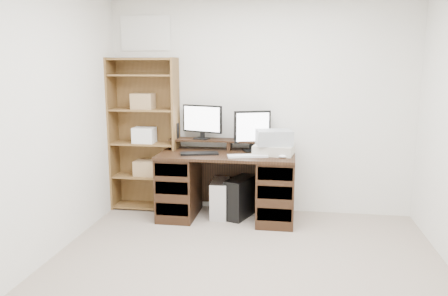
% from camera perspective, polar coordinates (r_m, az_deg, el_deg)
% --- Properties ---
extents(room, '(3.54, 4.04, 2.54)m').
position_cam_1_polar(room, '(3.12, 2.02, 2.15)').
color(room, '#A08F7E').
rests_on(room, ground).
extents(desk, '(1.50, 0.70, 0.75)m').
position_cam_1_polar(desk, '(4.94, 0.38, -4.79)').
color(desk, black).
rests_on(desk, ground).
extents(riser_shelf, '(1.40, 0.22, 0.12)m').
position_cam_1_polar(riser_shelf, '(5.04, 0.73, 0.82)').
color(riser_shelf, black).
rests_on(riser_shelf, desk).
extents(monitor_wide, '(0.48, 0.19, 0.39)m').
position_cam_1_polar(monitor_wide, '(5.05, -2.85, 3.65)').
color(monitor_wide, black).
rests_on(monitor_wide, riser_shelf).
extents(monitor_small, '(0.41, 0.22, 0.46)m').
position_cam_1_polar(monitor_small, '(4.95, 3.72, 2.45)').
color(monitor_small, black).
rests_on(monitor_small, desk).
extents(speaker, '(0.08, 0.08, 0.18)m').
position_cam_1_polar(speaker, '(5.14, -6.38, 2.27)').
color(speaker, black).
rests_on(speaker, riser_shelf).
extents(keyboard_black, '(0.44, 0.25, 0.02)m').
position_cam_1_polar(keyboard_black, '(4.79, -3.24, -0.72)').
color(keyboard_black, black).
rests_on(keyboard_black, desk).
extents(keyboard_white, '(0.45, 0.24, 0.02)m').
position_cam_1_polar(keyboard_white, '(4.67, 3.09, -1.03)').
color(keyboard_white, silver).
rests_on(keyboard_white, desk).
extents(mouse, '(0.10, 0.08, 0.03)m').
position_cam_1_polar(mouse, '(4.65, 7.66, -1.09)').
color(mouse, white).
rests_on(mouse, desk).
extents(printer, '(0.46, 0.37, 0.11)m').
position_cam_1_polar(printer, '(4.81, 6.52, -0.21)').
color(printer, '#B6AF9E').
rests_on(printer, desk).
extents(basket, '(0.43, 0.35, 0.16)m').
position_cam_1_polar(basket, '(4.79, 6.55, 1.36)').
color(basket, '#9AA0A4').
rests_on(basket, printer).
extents(tower_silver, '(0.20, 0.42, 0.42)m').
position_cam_1_polar(tower_silver, '(5.05, -0.53, -6.58)').
color(tower_silver, silver).
rests_on(tower_silver, ground).
extents(tower_black, '(0.34, 0.49, 0.46)m').
position_cam_1_polar(tower_black, '(5.02, 2.16, -6.47)').
color(tower_black, black).
rests_on(tower_black, ground).
extents(bookshelf, '(0.80, 0.30, 1.80)m').
position_cam_1_polar(bookshelf, '(5.27, -10.28, 1.91)').
color(bookshelf, brown).
rests_on(bookshelf, ground).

